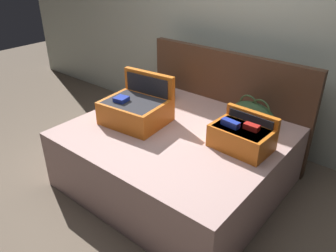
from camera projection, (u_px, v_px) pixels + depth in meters
ground_plane at (148, 203)px, 3.00m from camera, size 12.00×12.00×0.00m
back_wall at (250, 27)px, 3.51m from camera, size 8.00×0.10×2.60m
bed at (176, 157)px, 3.14m from camera, size 1.84×1.63×0.57m
headboard at (225, 103)px, 3.59m from camera, size 1.88×0.08×1.11m
hard_case_large at (136, 108)px, 3.10m from camera, size 0.60×0.54×0.43m
hard_case_medium at (242, 136)px, 2.70m from camera, size 0.49×0.35×0.29m
duffel_bag at (254, 113)px, 3.08m from camera, size 0.47×0.28×0.27m
pillow_near_headboard at (159, 89)px, 3.64m from camera, size 0.41×0.28×0.19m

